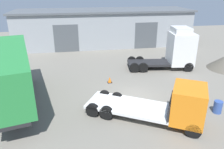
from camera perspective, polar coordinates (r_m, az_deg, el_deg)
ground_plane at (r=17.53m, az=5.78°, el=-5.89°), size 60.00×60.00×0.00m
warehouse_building at (r=32.94m, az=-2.13°, el=12.23°), size 25.25×7.08×5.08m
tractor_unit_white at (r=23.89m, az=16.41°, el=6.29°), size 6.91×3.31×4.37m
container_trailer_red at (r=16.81m, az=-25.01°, el=0.74°), size 4.62×10.08×4.22m
flatbed_truck_orange at (r=14.30m, az=14.92°, el=-7.67°), size 7.69×5.84×2.66m
oil_drum at (r=16.92m, az=25.89°, el=-7.63°), size 0.58×0.58×0.88m
traffic_cone at (r=19.88m, az=-0.60°, el=-1.44°), size 0.40×0.40×0.55m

